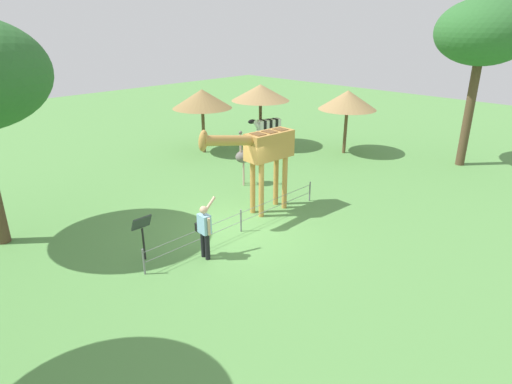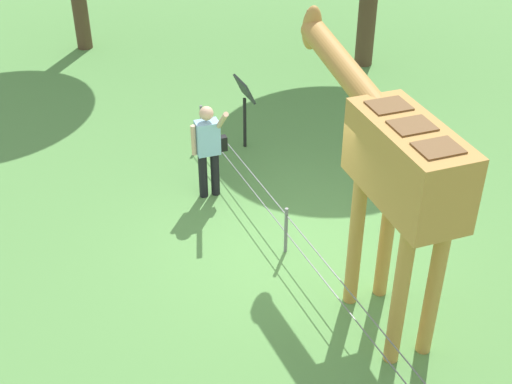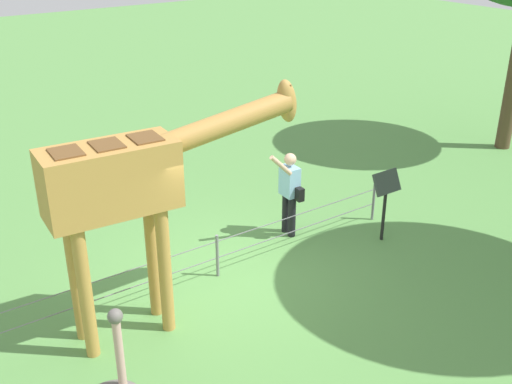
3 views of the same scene
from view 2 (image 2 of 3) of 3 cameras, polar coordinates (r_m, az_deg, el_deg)
The scene contains 5 objects.
ground_plane at distance 10.04m, azimuth 3.01°, elevation -4.75°, with size 60.00×60.00×0.00m, color #568E47.
giraffe at distance 7.89m, azimuth 11.19°, elevation 2.51°, with size 3.70×0.82×3.31m.
visitor at distance 10.74m, azimuth -3.94°, elevation 3.79°, with size 0.67×0.59×1.69m.
info_sign at distance 12.12m, azimuth -0.96°, elevation 7.73°, with size 0.56×0.21×1.32m.
wire_fence at distance 9.75m, azimuth 2.50°, elevation -3.04°, with size 7.05×0.05×0.75m.
Camera 2 is at (-7.02, 3.65, 6.18)m, focal length 48.38 mm.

